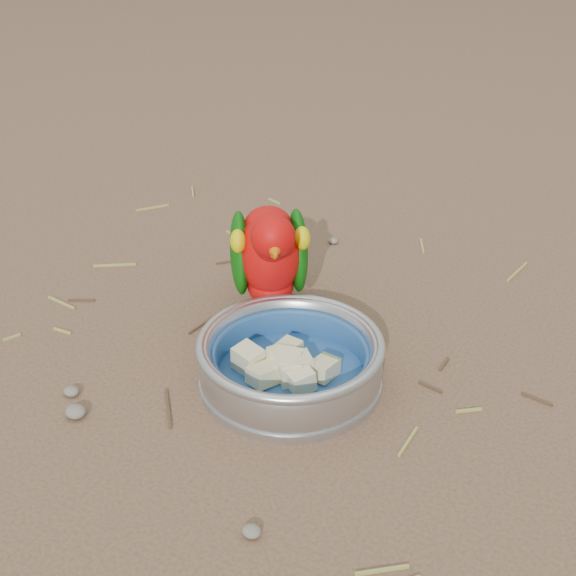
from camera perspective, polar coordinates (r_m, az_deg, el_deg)
The scene contains 6 objects.
ground at distance 0.99m, azimuth -1.76°, elevation -5.14°, with size 60.00×60.00×0.00m, color brown.
food_bowl at distance 0.94m, azimuth 0.17°, elevation -6.45°, with size 0.21×0.21×0.02m, color #B2B2BA.
bowl_wall at distance 0.92m, azimuth 0.18°, elevation -4.96°, with size 0.21×0.21×0.04m, color #B2B2BA, non-canonical shape.
fruit_wedges at distance 0.93m, azimuth 0.17°, elevation -5.31°, with size 0.13×0.13×0.03m, color beige, non-canonical shape.
lory_parrot at distance 1.02m, azimuth -1.30°, elevation 1.70°, with size 0.10×0.21×0.17m, color #B80808, non-canonical shape.
ground_debris at distance 1.05m, azimuth -0.39°, elevation -2.65°, with size 0.90×0.80×0.01m, color #9B9245, non-canonical shape.
Camera 1 is at (0.43, -0.68, 0.57)m, focal length 50.00 mm.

